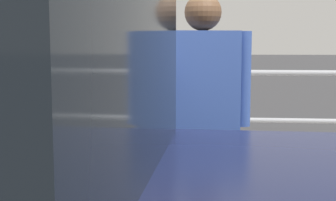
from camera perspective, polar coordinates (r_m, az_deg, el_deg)
parking_meter at (r=2.99m, az=-6.68°, el=-0.46°), size 0.17×0.18×1.44m
pedestrian_at_meter at (r=2.96m, az=4.26°, el=-1.28°), size 0.63×0.59×1.74m
background_railing at (r=5.05m, az=-3.18°, el=-0.01°), size 24.06×0.06×1.16m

